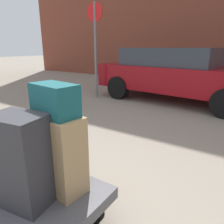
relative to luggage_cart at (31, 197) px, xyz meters
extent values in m
plane|color=gray|center=(0.00, 0.00, -0.27)|extent=(60.00, 60.00, 0.00)
cube|color=#4C4C51|center=(0.00, 0.00, 0.02)|extent=(1.14, 0.83, 0.10)
cylinder|color=black|center=(0.39, 0.28, -0.15)|extent=(0.24, 0.06, 0.24)
cylinder|color=black|center=(-0.39, 0.28, -0.15)|extent=(0.24, 0.06, 0.24)
cube|color=#9E7F56|center=(0.19, 0.16, 0.38)|extent=(0.45, 0.28, 0.62)
cube|color=#2D2D33|center=(0.09, -0.10, 0.41)|extent=(0.43, 0.33, 0.67)
cube|color=#144C51|center=(0.19, 0.16, 0.81)|extent=(0.38, 0.25, 0.24)
cube|color=maroon|center=(-0.34, 5.03, 0.37)|extent=(4.47, 2.26, 0.64)
cube|color=#2D333D|center=(-0.59, 5.05, 0.92)|extent=(2.57, 1.84, 0.46)
cylinder|color=black|center=(-1.66, 6.02, 0.05)|extent=(0.66, 0.29, 0.64)
cylinder|color=black|center=(-1.84, 4.33, 0.05)|extent=(0.66, 0.29, 0.64)
cylinder|color=slate|center=(-2.48, 4.13, 1.02)|extent=(0.07, 0.07, 2.59)
cylinder|color=red|center=(-2.48, 4.13, 2.07)|extent=(0.50, 0.04, 0.50)
camera|label=1|loc=(1.36, -0.87, 1.17)|focal=34.51mm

